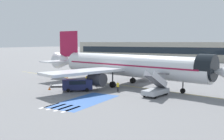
% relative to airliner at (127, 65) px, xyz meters
% --- Properties ---
extents(ground_plane, '(600.00, 600.00, 0.00)m').
position_rel_airliner_xyz_m(ground_plane, '(-0.66, 0.48, -3.88)').
color(ground_plane, slate).
extents(apron_leadline_yellow, '(73.27, 13.29, 0.01)m').
position_rel_airliner_xyz_m(apron_leadline_yellow, '(0.59, -0.11, -3.88)').
color(apron_leadline_yellow, gold).
rests_on(apron_leadline_yellow, ground_plane).
extents(apron_stand_patch_blue, '(5.07, 11.28, 0.01)m').
position_rel_airliner_xyz_m(apron_stand_patch_blue, '(0.59, -14.38, -3.88)').
color(apron_stand_patch_blue, '#2856A8').
rests_on(apron_stand_patch_blue, ground_plane).
extents(apron_walkway_bar_0, '(0.44, 3.60, 0.01)m').
position_rel_airliner_xyz_m(apron_walkway_bar_0, '(-1.81, -18.92, -3.88)').
color(apron_walkway_bar_0, silver).
rests_on(apron_walkway_bar_0, ground_plane).
extents(apron_walkway_bar_1, '(0.44, 3.60, 0.01)m').
position_rel_airliner_xyz_m(apron_walkway_bar_1, '(-0.61, -18.92, -3.88)').
color(apron_walkway_bar_1, silver).
rests_on(apron_walkway_bar_1, ground_plane).
extents(apron_walkway_bar_2, '(0.44, 3.60, 0.01)m').
position_rel_airliner_xyz_m(apron_walkway_bar_2, '(0.59, -18.92, -3.88)').
color(apron_walkway_bar_2, silver).
rests_on(apron_walkway_bar_2, ground_plane).
extents(apron_walkway_bar_3, '(0.44, 3.60, 0.01)m').
position_rel_airliner_xyz_m(apron_walkway_bar_3, '(1.79, -18.92, -3.88)').
color(apron_walkway_bar_3, silver).
rests_on(apron_walkway_bar_3, ground_plane).
extents(airliner, '(41.07, 32.34, 10.70)m').
position_rel_airliner_xyz_m(airliner, '(0.00, 0.00, 0.00)').
color(airliner, silver).
rests_on(airliner, ground_plane).
extents(boarding_stairs_forward, '(3.01, 5.49, 4.13)m').
position_rel_airliner_xyz_m(boarding_stairs_forward, '(8.01, -6.10, -2.88)').
color(boarding_stairs_forward, '#ADB2BA').
rests_on(boarding_stairs_forward, ground_plane).
extents(fuel_tanker, '(10.64, 3.46, 3.47)m').
position_rel_airliner_xyz_m(fuel_tanker, '(-4.67, 19.84, -2.13)').
color(fuel_tanker, '#38383D').
rests_on(fuel_tanker, ground_plane).
extents(service_van_0, '(5.13, 4.62, 2.04)m').
position_rel_airliner_xyz_m(service_van_0, '(-4.93, -8.88, -2.65)').
color(service_van_0, '#1E234C').
rests_on(service_van_0, ground_plane).
extents(baggage_cart, '(2.99, 2.73, 0.87)m').
position_rel_airliner_xyz_m(baggage_cart, '(-10.70, -7.42, -3.63)').
color(baggage_cart, gray).
rests_on(baggage_cart, ground_plane).
extents(ground_crew_0, '(0.36, 0.48, 1.74)m').
position_rel_airliner_xyz_m(ground_crew_0, '(-7.43, -2.81, -2.88)').
color(ground_crew_0, '#191E38').
rests_on(ground_crew_0, ground_plane).
extents(ground_crew_1, '(0.49, 0.42, 1.62)m').
position_rel_airliner_xyz_m(ground_crew_1, '(1.18, -5.81, -2.96)').
color(ground_crew_1, '#2D2D33').
rests_on(ground_crew_1, ground_plane).
extents(ground_crew_2, '(0.46, 0.47, 1.69)m').
position_rel_airliner_xyz_m(ground_crew_2, '(-4.89, -3.20, -2.91)').
color(ground_crew_2, '#191E38').
rests_on(ground_crew_2, ground_plane).
extents(ground_crew_3, '(0.46, 0.29, 1.60)m').
position_rel_airliner_xyz_m(ground_crew_3, '(-10.31, -5.13, -2.97)').
color(ground_crew_3, black).
rests_on(ground_crew_3, ground_plane).
extents(traffic_cone_0, '(0.49, 0.49, 0.55)m').
position_rel_airliner_xyz_m(traffic_cone_0, '(-9.89, -10.39, -3.61)').
color(traffic_cone_0, orange).
rests_on(traffic_cone_0, ground_plane).
extents(terminal_building, '(111.35, 12.10, 8.18)m').
position_rel_airliner_xyz_m(terminal_building, '(-7.74, 75.15, 0.21)').
color(terminal_building, '#B2AD9E').
rests_on(terminal_building, ground_plane).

